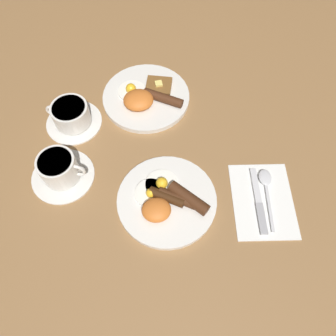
{
  "coord_description": "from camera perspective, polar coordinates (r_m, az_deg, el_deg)",
  "views": [
    {
      "loc": [
        -0.02,
        -0.31,
        0.73
      ],
      "look_at": [
        0.01,
        0.08,
        0.03
      ],
      "focal_mm": 35.0,
      "sensor_mm": 36.0,
      "label": 1
    }
  ],
  "objects": [
    {
      "name": "ground_plane",
      "position": [
        0.8,
        -0.21,
        -5.87
      ],
      "size": [
        3.0,
        3.0,
        0.0
      ],
      "primitive_type": "plane",
      "color": "olive"
    },
    {
      "name": "breakfast_plate_near",
      "position": [
        0.78,
        -0.16,
        -5.57
      ],
      "size": [
        0.24,
        0.24,
        0.05
      ],
      "color": "silver",
      "rests_on": "ground_plane"
    },
    {
      "name": "spoon",
      "position": [
        0.84,
        16.69,
        -2.66
      ],
      "size": [
        0.04,
        0.16,
        0.01
      ],
      "rotation": [
        0.0,
        0.0,
        1.5
      ],
      "color": "silver",
      "rests_on": "napkin"
    },
    {
      "name": "napkin",
      "position": [
        0.83,
        16.17,
        -5.41
      ],
      "size": [
        0.15,
        0.21,
        0.01
      ],
      "primitive_type": "cube",
      "rotation": [
        0.0,
        0.0,
        -0.05
      ],
      "color": "white",
      "rests_on": "ground_plane"
    },
    {
      "name": "teacup_far",
      "position": [
        0.93,
        -16.46,
        8.69
      ],
      "size": [
        0.15,
        0.15,
        0.07
      ],
      "color": "silver",
      "rests_on": "ground_plane"
    },
    {
      "name": "knife",
      "position": [
        0.82,
        15.56,
        -6.01
      ],
      "size": [
        0.02,
        0.17,
        0.01
      ],
      "rotation": [
        0.0,
        0.0,
        1.53
      ],
      "color": "silver",
      "rests_on": "napkin"
    },
    {
      "name": "teacup_near",
      "position": [
        0.84,
        -18.29,
        -0.33
      ],
      "size": [
        0.16,
        0.16,
        0.08
      ],
      "color": "silver",
      "rests_on": "ground_plane"
    },
    {
      "name": "breakfast_plate_far",
      "position": [
        0.96,
        -3.89,
        12.27
      ],
      "size": [
        0.25,
        0.25,
        0.05
      ],
      "color": "silver",
      "rests_on": "ground_plane"
    }
  ]
}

